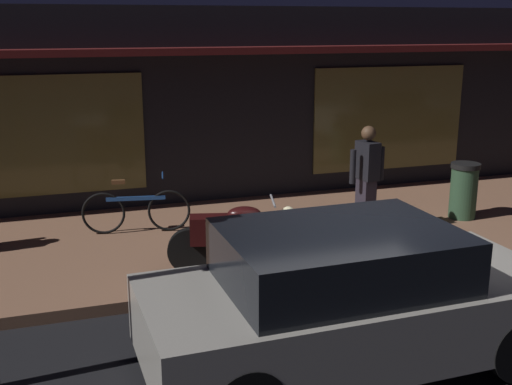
# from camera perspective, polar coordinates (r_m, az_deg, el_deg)

# --- Properties ---
(ground_plane) EXTENTS (60.00, 60.00, 0.00)m
(ground_plane) POSITION_cam_1_polar(r_m,az_deg,el_deg) (7.56, 8.80, -11.22)
(ground_plane) COLOR black
(sidewalk_slab) EXTENTS (18.00, 4.00, 0.15)m
(sidewalk_slab) POSITION_cam_1_polar(r_m,az_deg,el_deg) (10.09, 1.11, -3.79)
(sidewalk_slab) COLOR #8C6047
(sidewalk_slab) RESTS_ON ground_plane
(storefront_building) EXTENTS (18.00, 3.30, 3.60)m
(storefront_building) POSITION_cam_1_polar(r_m,az_deg,el_deg) (12.89, -3.89, 8.17)
(storefront_building) COLOR black
(storefront_building) RESTS_ON ground_plane
(motorcycle) EXTENTS (1.68, 0.67, 0.97)m
(motorcycle) POSITION_cam_1_polar(r_m,az_deg,el_deg) (8.29, -1.85, -3.83)
(motorcycle) COLOR black
(motorcycle) RESTS_ON sidewalk_slab
(bicycle_parked) EXTENTS (1.64, 0.44, 0.91)m
(bicycle_parked) POSITION_cam_1_polar(r_m,az_deg,el_deg) (10.03, -10.65, -1.57)
(bicycle_parked) COLOR black
(bicycle_parked) RESTS_ON sidewalk_slab
(person_bystander) EXTENTS (0.62, 0.40, 1.67)m
(person_bystander) POSITION_cam_1_polar(r_m,az_deg,el_deg) (9.88, 9.85, 1.35)
(person_bystander) COLOR #28232D
(person_bystander) RESTS_ON sidewalk_slab
(trash_bin) EXTENTS (0.48, 0.48, 0.93)m
(trash_bin) POSITION_cam_1_polar(r_m,az_deg,el_deg) (11.13, 18.07, 0.19)
(trash_bin) COLOR #2D4C33
(trash_bin) RESTS_ON sidewalk_slab
(parked_car_near) EXTENTS (4.13, 1.84, 1.42)m
(parked_car_near) POSITION_cam_1_polar(r_m,az_deg,el_deg) (6.38, 8.17, -9.35)
(parked_car_near) COLOR black
(parked_car_near) RESTS_ON ground_plane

